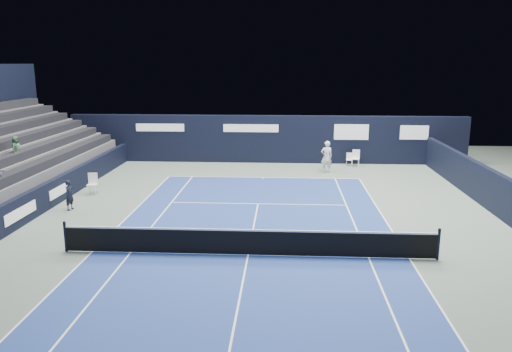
{
  "coord_description": "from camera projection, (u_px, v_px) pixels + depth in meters",
  "views": [
    {
      "loc": [
        1.21,
        -16.09,
        6.5
      ],
      "look_at": [
        -0.11,
        6.6,
        1.3
      ],
      "focal_mm": 35.0,
      "sensor_mm": 36.0,
      "label": 1
    }
  ],
  "objects": [
    {
      "name": "ground",
      "position": [
        252.0,
        236.0,
        19.12
      ],
      "size": [
        48.0,
        48.0,
        0.0
      ],
      "primitive_type": "plane",
      "color": "#536259",
      "rests_on": "ground"
    },
    {
      "name": "enclosure_wall_right",
      "position": [
        492.0,
        191.0,
        22.22
      ],
      "size": [
        0.3,
        22.0,
        1.8
      ],
      "primitive_type": "cube",
      "color": "black",
      "rests_on": "ground"
    },
    {
      "name": "court_surface",
      "position": [
        248.0,
        255.0,
        17.17
      ],
      "size": [
        10.97,
        23.77,
        0.01
      ],
      "primitive_type": "cube",
      "color": "navy",
      "rests_on": "ground"
    },
    {
      "name": "folding_chair_back_b",
      "position": [
        349.0,
        158.0,
        32.01
      ],
      "size": [
        0.41,
        0.4,
        0.82
      ],
      "rotation": [
        0.0,
        0.0,
        -0.14
      ],
      "color": "white",
      "rests_on": "ground"
    },
    {
      "name": "tennis_net",
      "position": [
        248.0,
        241.0,
        17.06
      ],
      "size": [
        12.9,
        0.1,
        1.1
      ],
      "color": "black",
      "rests_on": "ground"
    },
    {
      "name": "court_markings",
      "position": [
        248.0,
        255.0,
        17.17
      ],
      "size": [
        11.03,
        23.83,
        0.0
      ],
      "color": "white",
      "rests_on": "court_surface"
    },
    {
      "name": "tennis_player",
      "position": [
        327.0,
        157.0,
        29.98
      ],
      "size": [
        0.77,
        0.91,
        1.91
      ],
      "color": "silver",
      "rests_on": "ground"
    },
    {
      "name": "line_judge",
      "position": [
        70.0,
        195.0,
        22.34
      ],
      "size": [
        0.45,
        0.57,
        1.37
      ],
      "primitive_type": "imported",
      "rotation": [
        0.0,
        0.0,
        1.31
      ],
      "color": "black",
      "rests_on": "ground"
    },
    {
      "name": "line_judge_chair",
      "position": [
        93.0,
        182.0,
        25.14
      ],
      "size": [
        0.51,
        0.5,
        1.05
      ],
      "rotation": [
        0.0,
        0.0,
        0.12
      ],
      "color": "white",
      "rests_on": "ground"
    },
    {
      "name": "back_sponsor_wall",
      "position": [
        266.0,
        139.0,
        32.88
      ],
      "size": [
        26.0,
        0.63,
        3.1
      ],
      "color": "black",
      "rests_on": "ground"
    },
    {
      "name": "folding_chair_back_a",
      "position": [
        356.0,
        155.0,
        31.85
      ],
      "size": [
        0.56,
        0.59,
        1.05
      ],
      "rotation": [
        0.0,
        0.0,
        -0.25
      ],
      "color": "white",
      "rests_on": "ground"
    },
    {
      "name": "side_barrier_left",
      "position": [
        56.0,
        191.0,
        23.39
      ],
      "size": [
        0.33,
        22.0,
        1.2
      ],
      "color": "black",
      "rests_on": "ground"
    }
  ]
}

